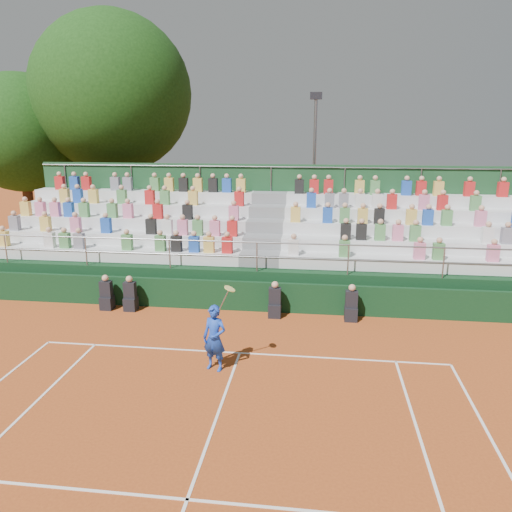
# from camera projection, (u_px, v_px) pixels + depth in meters

# --- Properties ---
(ground) EXTENTS (90.00, 90.00, 0.00)m
(ground) POSITION_uv_depth(u_px,v_px,m) (240.00, 353.00, 13.45)
(ground) COLOR #AB4A1C
(ground) RESTS_ON ground
(courtside_wall) EXTENTS (20.00, 0.15, 1.00)m
(courtside_wall) POSITION_uv_depth(u_px,v_px,m) (255.00, 296.00, 16.39)
(courtside_wall) COLOR black
(courtside_wall) RESTS_ON ground
(line_officials) EXTENTS (8.42, 0.40, 1.19)m
(line_officials) POSITION_uv_depth(u_px,v_px,m) (213.00, 300.00, 16.13)
(line_officials) COLOR black
(line_officials) RESTS_ON ground
(grandstand) EXTENTS (20.00, 5.20, 4.40)m
(grandstand) POSITION_uv_depth(u_px,v_px,m) (265.00, 255.00, 19.35)
(grandstand) COLOR black
(grandstand) RESTS_ON ground
(tennis_player) EXTENTS (0.88, 0.57, 2.22)m
(tennis_player) POSITION_uv_depth(u_px,v_px,m) (215.00, 338.00, 12.36)
(tennis_player) COLOR #1941BB
(tennis_player) RESTS_ON ground
(tree_west) EXTENTS (5.90, 5.90, 8.53)m
(tree_west) POSITION_uv_depth(u_px,v_px,m) (21.00, 133.00, 25.12)
(tree_west) COLOR #372214
(tree_west) RESTS_ON ground
(tree_east) EXTENTS (7.83, 7.83, 11.40)m
(tree_east) POSITION_uv_depth(u_px,v_px,m) (112.00, 94.00, 24.75)
(tree_east) COLOR #372214
(tree_east) RESTS_ON ground
(floodlight_mast) EXTENTS (0.60, 0.25, 7.55)m
(floodlight_mast) POSITION_uv_depth(u_px,v_px,m) (314.00, 156.00, 25.55)
(floodlight_mast) COLOR gray
(floodlight_mast) RESTS_ON ground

